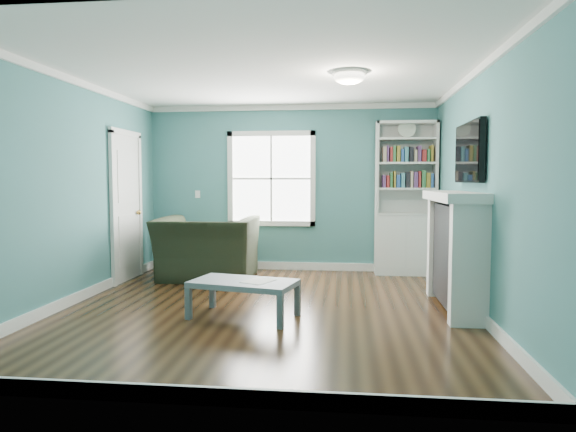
# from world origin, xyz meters

# --- Properties ---
(floor) EXTENTS (5.00, 5.00, 0.00)m
(floor) POSITION_xyz_m (0.00, 0.00, 0.00)
(floor) COLOR black
(floor) RESTS_ON ground
(room_walls) EXTENTS (5.00, 5.00, 5.00)m
(room_walls) POSITION_xyz_m (0.00, 0.00, 1.58)
(room_walls) COLOR #3F7776
(room_walls) RESTS_ON ground
(trim) EXTENTS (4.50, 5.00, 2.60)m
(trim) POSITION_xyz_m (0.00, 0.00, 1.24)
(trim) COLOR white
(trim) RESTS_ON ground
(window) EXTENTS (1.40, 0.06, 1.50)m
(window) POSITION_xyz_m (-0.30, 2.49, 1.45)
(window) COLOR white
(window) RESTS_ON room_walls
(bookshelf) EXTENTS (0.90, 0.35, 2.31)m
(bookshelf) POSITION_xyz_m (1.77, 2.30, 0.92)
(bookshelf) COLOR silver
(bookshelf) RESTS_ON ground
(fireplace) EXTENTS (0.44, 1.58, 1.30)m
(fireplace) POSITION_xyz_m (2.08, 0.20, 0.64)
(fireplace) COLOR black
(fireplace) RESTS_ON ground
(tv) EXTENTS (0.06, 1.10, 0.65)m
(tv) POSITION_xyz_m (2.20, 0.20, 1.72)
(tv) COLOR black
(tv) RESTS_ON fireplace
(door) EXTENTS (0.12, 0.98, 2.17)m
(door) POSITION_xyz_m (-2.22, 1.40, 1.07)
(door) COLOR silver
(door) RESTS_ON ground
(ceiling_fixture) EXTENTS (0.38, 0.38, 0.15)m
(ceiling_fixture) POSITION_xyz_m (0.90, 0.10, 2.55)
(ceiling_fixture) COLOR white
(ceiling_fixture) RESTS_ON room_walls
(light_switch) EXTENTS (0.08, 0.01, 0.12)m
(light_switch) POSITION_xyz_m (-1.50, 2.48, 1.20)
(light_switch) COLOR white
(light_switch) RESTS_ON room_walls
(recliner) EXTENTS (1.38, 0.91, 1.20)m
(recliner) POSITION_xyz_m (-1.11, 1.60, 0.60)
(recliner) COLOR black
(recliner) RESTS_ON ground
(coffee_table) EXTENTS (1.17, 0.81, 0.39)m
(coffee_table) POSITION_xyz_m (-0.18, -0.40, 0.34)
(coffee_table) COLOR #525C62
(coffee_table) RESTS_ON ground
(paper_sheet) EXTENTS (0.36, 0.40, 0.00)m
(paper_sheet) POSITION_xyz_m (-0.02, -0.41, 0.39)
(paper_sheet) COLOR white
(paper_sheet) RESTS_ON coffee_table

